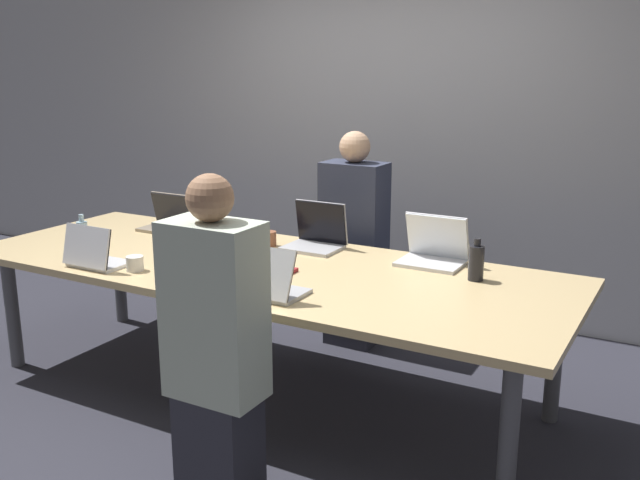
{
  "coord_description": "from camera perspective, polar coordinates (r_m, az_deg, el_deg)",
  "views": [
    {
      "loc": [
        2.09,
        -3.07,
        1.81
      ],
      "look_at": [
        0.32,
        0.1,
        0.9
      ],
      "focal_mm": 40.0,
      "sensor_mm": 36.0,
      "label": 1
    }
  ],
  "objects": [
    {
      "name": "stapler",
      "position": [
        3.88,
        -9.31,
        -1.61
      ],
      "size": [
        0.09,
        0.16,
        0.05
      ],
      "rotation": [
        0.0,
        0.0,
        -0.3
      ],
      "color": "black",
      "rests_on": "conference_table"
    },
    {
      "name": "curtain_wall",
      "position": [
        5.3,
        5.9,
        9.63
      ],
      "size": [
        12.0,
        0.06,
        2.8
      ],
      "color": "#ADADB2",
      "rests_on": "ground_plane"
    },
    {
      "name": "ground_plane",
      "position": [
        4.14,
        -4.67,
        -11.87
      ],
      "size": [
        24.0,
        24.0,
        0.0
      ],
      "primitive_type": "plane",
      "color": "#2D2D38"
    },
    {
      "name": "person_near_midright",
      "position": [
        3.0,
        -8.36,
        -8.38
      ],
      "size": [
        0.4,
        0.24,
        1.39
      ],
      "rotation": [
        0.0,
        0.0,
        3.14
      ],
      "color": "#2D2D38",
      "rests_on": "ground_plane"
    },
    {
      "name": "laptop_far_center",
      "position": [
        4.16,
        -0.26,
        0.41
      ],
      "size": [
        0.33,
        0.26,
        0.27
      ],
      "color": "#B7B7BC",
      "rests_on": "conference_table"
    },
    {
      "name": "bottle_near_left",
      "position": [
        4.23,
        -18.45,
        0.21
      ],
      "size": [
        0.06,
        0.06,
        0.23
      ],
      "color": "#ADD1E0",
      "rests_on": "conference_table"
    },
    {
      "name": "bottle_far_right",
      "position": [
        3.63,
        12.39,
        -1.75
      ],
      "size": [
        0.08,
        0.08,
        0.22
      ],
      "color": "black",
      "rests_on": "conference_table"
    },
    {
      "name": "laptop_near_midright",
      "position": [
        3.32,
        -4.5,
        -3.36
      ],
      "size": [
        0.35,
        0.25,
        0.24
      ],
      "rotation": [
        0.0,
        0.0,
        3.14
      ],
      "color": "#B7B7BC",
      "rests_on": "conference_table"
    },
    {
      "name": "laptop_far_left",
      "position": [
        4.7,
        -11.79,
        1.61
      ],
      "size": [
        0.36,
        0.23,
        0.23
      ],
      "color": "gray",
      "rests_on": "conference_table"
    },
    {
      "name": "notebook",
      "position": [
        3.71,
        -3.69,
        -2.44
      ],
      "size": [
        0.21,
        0.15,
        0.02
      ],
      "rotation": [
        0.0,
        0.0,
        0.01
      ],
      "color": "maroon",
      "rests_on": "conference_table"
    },
    {
      "name": "laptop_near_left",
      "position": [
        3.96,
        -17.65,
        -1.15
      ],
      "size": [
        0.31,
        0.23,
        0.23
      ],
      "rotation": [
        0.0,
        0.0,
        3.14
      ],
      "color": "silver",
      "rests_on": "conference_table"
    },
    {
      "name": "person_far_center",
      "position": [
        4.57,
        2.71,
        -0.29
      ],
      "size": [
        0.4,
        0.24,
        1.39
      ],
      "color": "#2D2D38",
      "rests_on": "ground_plane"
    },
    {
      "name": "cup_far_left",
      "position": [
        4.52,
        -8.96,
        0.9
      ],
      "size": [
        0.09,
        0.09,
        0.09
      ],
      "color": "brown",
      "rests_on": "conference_table"
    },
    {
      "name": "cup_near_left",
      "position": [
        3.84,
        -14.59,
        -1.83
      ],
      "size": [
        0.09,
        0.09,
        0.08
      ],
      "color": "white",
      "rests_on": "conference_table"
    },
    {
      "name": "cup_near_midright",
      "position": [
        3.51,
        -7.89,
        -2.81
      ],
      "size": [
        0.08,
        0.08,
        0.1
      ],
      "color": "brown",
      "rests_on": "conference_table"
    },
    {
      "name": "laptop_far_right",
      "position": [
        3.9,
        9.1,
        -0.76
      ],
      "size": [
        0.35,
        0.27,
        0.27
      ],
      "color": "silver",
      "rests_on": "conference_table"
    },
    {
      "name": "bottle_near_midright",
      "position": [
        3.6,
        -6.6,
        -1.55
      ],
      "size": [
        0.07,
        0.07,
        0.23
      ],
      "color": "black",
      "rests_on": "conference_table"
    },
    {
      "name": "cup_far_center",
      "position": [
        4.22,
        -4.08,
        0.1
      ],
      "size": [
        0.08,
        0.08,
        0.09
      ],
      "color": "brown",
      "rests_on": "conference_table"
    },
    {
      "name": "conference_table",
      "position": [
        3.89,
        -4.87,
        -2.7
      ],
      "size": [
        3.35,
        1.25,
        0.75
      ],
      "color": "#D6B77F",
      "rests_on": "ground_plane"
    }
  ]
}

